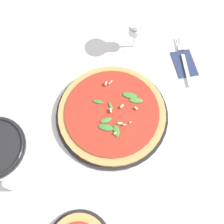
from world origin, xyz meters
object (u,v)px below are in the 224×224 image
(pizza_arugula_main, at_px, (112,114))
(shaker_pepper, at_px, (12,184))
(fork, at_px, (184,61))
(wine_glass, at_px, (135,27))

(pizza_arugula_main, xyz_separation_m, shaker_pepper, (-0.16, 0.33, 0.02))
(shaker_pepper, bearing_deg, pizza_arugula_main, -64.66)
(fork, bearing_deg, pizza_arugula_main, 123.71)
(wine_glass, xyz_separation_m, shaker_pepper, (-0.41, 0.47, -0.07))
(pizza_arugula_main, xyz_separation_m, fork, (0.15, -0.30, -0.01))
(pizza_arugula_main, bearing_deg, wine_glass, -28.68)
(fork, bearing_deg, shaker_pepper, 123.33)
(wine_glass, xyz_separation_m, fork, (-0.11, -0.16, -0.10))
(pizza_arugula_main, height_order, shaker_pepper, shaker_pepper)
(pizza_arugula_main, distance_m, fork, 0.33)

